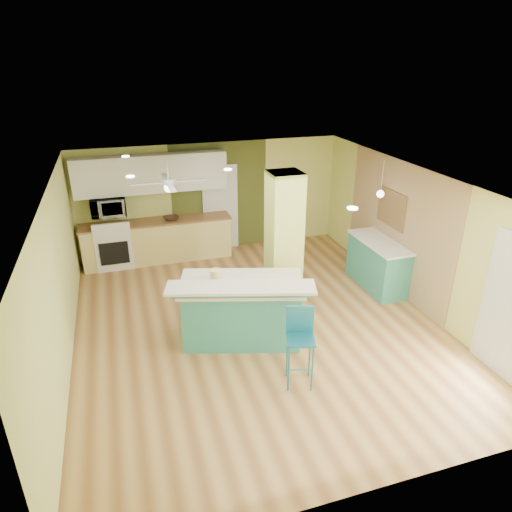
{
  "coord_description": "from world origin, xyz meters",
  "views": [
    {
      "loc": [
        -2.01,
        -6.41,
        4.29
      ],
      "look_at": [
        0.11,
        0.4,
        1.1
      ],
      "focal_mm": 32.0,
      "sensor_mm": 36.0,
      "label": 1
    }
  ],
  "objects_px": {
    "peninsula": "(242,309)",
    "bar_stool": "(300,334)",
    "canister": "(215,275)",
    "fruit_bowl": "(171,218)",
    "side_counter": "(378,264)"
  },
  "relations": [
    {
      "from": "peninsula",
      "to": "bar_stool",
      "type": "xyz_separation_m",
      "value": [
        0.48,
        -1.25,
        0.23
      ]
    },
    {
      "from": "peninsula",
      "to": "canister",
      "type": "height_order",
      "value": "canister"
    },
    {
      "from": "fruit_bowl",
      "to": "canister",
      "type": "bearing_deg",
      "value": -85.39
    },
    {
      "from": "bar_stool",
      "to": "fruit_bowl",
      "type": "distance_m",
      "value": 4.84
    },
    {
      "from": "canister",
      "to": "side_counter",
      "type": "bearing_deg",
      "value": 12.47
    },
    {
      "from": "peninsula",
      "to": "bar_stool",
      "type": "height_order",
      "value": "peninsula"
    },
    {
      "from": "fruit_bowl",
      "to": "canister",
      "type": "distance_m",
      "value": 3.26
    },
    {
      "from": "bar_stool",
      "to": "side_counter",
      "type": "height_order",
      "value": "bar_stool"
    },
    {
      "from": "peninsula",
      "to": "canister",
      "type": "xyz_separation_m",
      "value": [
        -0.36,
        0.21,
        0.56
      ]
    },
    {
      "from": "bar_stool",
      "to": "fruit_bowl",
      "type": "xyz_separation_m",
      "value": [
        -1.11,
        4.7,
        0.21
      ]
    },
    {
      "from": "fruit_bowl",
      "to": "side_counter",
      "type": "bearing_deg",
      "value": -34.1
    },
    {
      "from": "peninsula",
      "to": "fruit_bowl",
      "type": "bearing_deg",
      "value": 116.55
    },
    {
      "from": "fruit_bowl",
      "to": "canister",
      "type": "xyz_separation_m",
      "value": [
        0.26,
        -3.25,
        0.12
      ]
    },
    {
      "from": "peninsula",
      "to": "side_counter",
      "type": "bearing_deg",
      "value": 33.9
    },
    {
      "from": "peninsula",
      "to": "bar_stool",
      "type": "bearing_deg",
      "value": -52.46
    }
  ]
}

